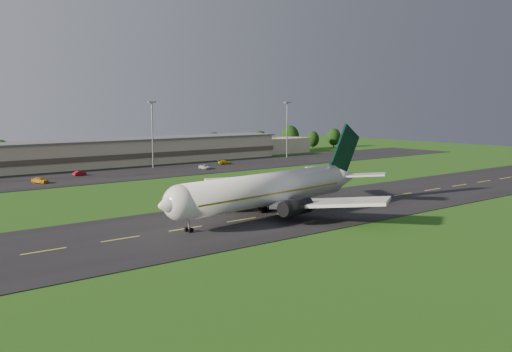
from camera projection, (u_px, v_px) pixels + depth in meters
ground at (332, 206)px, 109.64m from camera, size 360.00×360.00×0.00m
taxiway at (332, 206)px, 109.63m from camera, size 220.00×30.00×0.10m
apron at (151, 172)px, 165.29m from camera, size 260.00×30.00×0.10m
airliner at (270, 189)px, 99.39m from camera, size 51.15×41.81×15.57m
terminal at (133, 152)px, 187.47m from camera, size 145.00×16.00×8.40m
light_mast_centre at (152, 127)px, 173.00m from camera, size 2.40×1.20×20.35m
light_mast_east at (287, 123)px, 207.22m from camera, size 2.40×1.20×20.35m
tree_line at (180, 144)px, 208.88m from camera, size 195.74×9.02×10.64m
service_vehicle_a at (40, 180)px, 140.36m from camera, size 3.67×4.76×1.51m
service_vehicle_b at (80, 173)px, 155.59m from camera, size 3.99×2.18×1.25m
service_vehicle_c at (205, 167)px, 171.43m from camera, size 2.54×4.74×1.27m
service_vehicle_d at (225, 162)px, 184.94m from camera, size 4.69×2.66×1.28m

